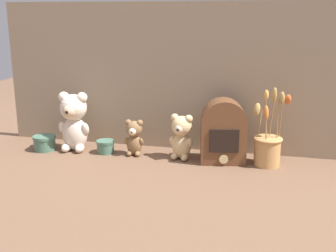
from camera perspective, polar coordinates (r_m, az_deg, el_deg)
name	(u,v)px	position (r m, az deg, el deg)	size (l,w,h in m)	color
ground_plane	(167,159)	(1.77, -0.15, -4.54)	(4.00, 4.00, 0.00)	brown
backdrop_wall	(176,77)	(1.86, 1.07, 6.59)	(1.60, 0.02, 0.64)	gray
teddy_bear_large	(74,120)	(1.90, -12.64, 0.75)	(0.14, 0.13, 0.26)	beige
teddy_bear_medium	(181,136)	(1.76, 1.81, -1.33)	(0.11, 0.10, 0.19)	#DBBC84
teddy_bear_small	(134,137)	(1.81, -4.61, -1.45)	(0.08, 0.08, 0.16)	olive
flower_vase	(268,145)	(1.73, 13.36, -2.58)	(0.15, 0.12, 0.31)	tan
vintage_radio	(223,131)	(1.73, 7.48, -0.73)	(0.20, 0.15, 0.26)	brown
decorative_tin_tall	(45,143)	(1.96, -16.38, -2.20)	(0.10, 0.10, 0.07)	#47705B
decorative_tin_short	(105,147)	(1.87, -8.48, -2.77)	(0.08, 0.08, 0.06)	#47705B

